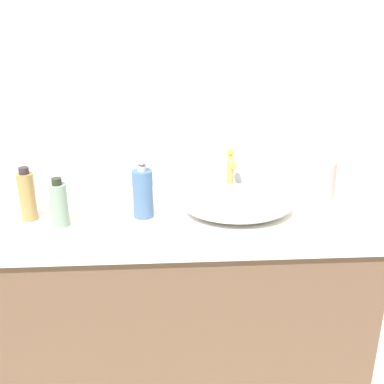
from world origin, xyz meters
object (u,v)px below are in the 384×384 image
object	(u,v)px
soap_dispenser	(142,191)
spray_can	(59,204)
perfume_bottle	(328,179)
sink_basin	(237,203)
lotion_bottle	(27,196)

from	to	relation	value
soap_dispenser	spray_can	bearing A→B (deg)	-168.32
perfume_bottle	spray_can	size ratio (longest dim) A/B	1.05
perfume_bottle	spray_can	world-z (taller)	perfume_bottle
sink_basin	perfume_bottle	distance (m)	0.37
lotion_bottle	perfume_bottle	size ratio (longest dim) A/B	1.07
spray_can	sink_basin	bearing A→B (deg)	5.40
soap_dispenser	lotion_bottle	bearing A→B (deg)	179.97
spray_can	perfume_bottle	bearing A→B (deg)	10.60
lotion_bottle	perfume_bottle	xyz separation A→B (m)	(1.03, 0.12, -0.00)
soap_dispenser	spray_can	size ratio (longest dim) A/B	1.37
sink_basin	lotion_bottle	world-z (taller)	lotion_bottle
sink_basin	soap_dispenser	bearing A→B (deg)	-179.80
soap_dispenser	sink_basin	bearing A→B (deg)	0.20
perfume_bottle	spray_can	bearing A→B (deg)	-169.40
sink_basin	perfume_bottle	size ratio (longest dim) A/B	2.21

